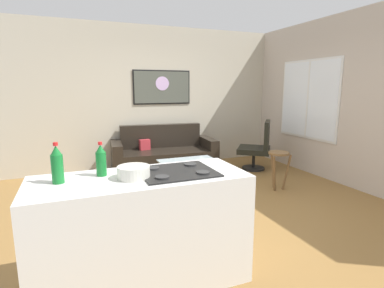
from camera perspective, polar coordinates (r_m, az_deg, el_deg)
The scene contains 13 objects.
ground at distance 4.24m, azimuth 1.57°, elevation -11.97°, with size 6.40×6.40×0.04m, color olive.
back_wall at distance 6.21m, azimuth -7.37°, elevation 8.65°, with size 6.40×0.05×2.80m, color #BEB6A1.
right_wall at distance 5.72m, azimuth 25.49°, elevation 7.53°, with size 0.05×6.40×2.80m, color beige.
couch at distance 5.90m, azimuth -5.34°, elevation -2.29°, with size 2.02×0.97×0.88m.
coffee_table at distance 4.99m, azimuth -0.70°, elevation -3.57°, with size 0.94×0.56×0.42m.
armchair at distance 6.06m, azimuth 12.45°, elevation -0.49°, with size 0.86×0.87×0.97m.
bar_stool at distance 4.96m, azimuth 16.03°, elevation -2.99°, with size 0.37×0.36×0.61m.
kitchen_counter at distance 2.59m, azimuth -9.31°, elevation -15.80°, with size 1.69×0.68×0.95m.
soda_bottle at distance 2.39m, azimuth -24.14°, elevation -3.62°, with size 0.08×0.08×0.30m.
soda_bottle_2 at distance 2.48m, azimuth -16.82°, elevation -3.01°, with size 0.08×0.08×0.27m.
mixing_bowl at distance 2.37m, azimuth -10.97°, elevation -5.28°, with size 0.25×0.25×0.10m.
wall_painting at distance 6.22m, azimuth -5.66°, elevation 10.64°, with size 1.18×0.03×0.68m.
window at distance 6.11m, azimuth 21.09°, elevation 7.85°, with size 0.03×1.46×1.47m.
Camera 1 is at (-1.56, -3.59, 1.61)m, focal length 28.22 mm.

